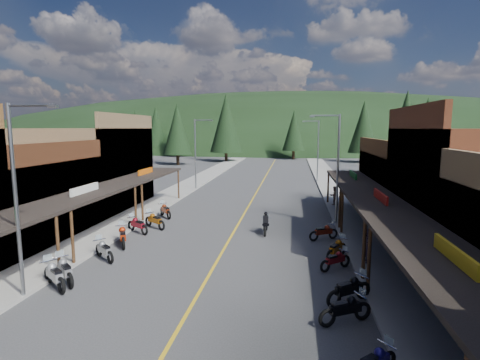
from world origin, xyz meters
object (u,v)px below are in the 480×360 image
at_px(pine_5, 427,124).
at_px(pine_3, 294,130).
at_px(pine_2, 226,123).
at_px(pine_7, 156,127).
at_px(streetlight_3, 317,148).
at_px(bike_east_7, 335,259).
at_px(pine_10, 177,129).
at_px(pedestrian_east_a, 367,246).
at_px(pine_8, 136,134).
at_px(bike_west_5, 54,274).
at_px(streetlight_0, 18,193).
at_px(bike_east_6, 349,288).
at_px(rider_on_bike, 266,225).
at_px(pine_1, 178,127).
at_px(bike_east_9, 324,231).
at_px(streetlight_1, 196,151).
at_px(streetlight_2, 336,164).
at_px(pine_0, 101,130).
at_px(shop_west_3, 91,168).
at_px(bike_east_8, 336,248).
at_px(bike_west_8, 123,235).
at_px(shop_west_2, 11,200).
at_px(bike_west_7, 104,249).
at_px(shop_east_3, 419,186).
at_px(bike_west_10, 155,220).
at_px(pedestrian_east_b, 334,195).
at_px(bike_west_6, 65,269).
at_px(pine_4, 364,127).
at_px(bike_west_11, 165,210).
at_px(pine_9, 419,132).
at_px(bike_west_9, 138,224).
at_px(bike_east_5, 345,308).
at_px(pine_11, 406,127).

bearing_deg(pine_5, pine_3, -168.69).
height_order(pine_2, pine_7, pine_2).
relative_size(streetlight_3, bike_east_7, 4.15).
distance_m(streetlight_3, pine_10, 32.06).
xyz_separation_m(pine_5, pedestrian_east_a, (-26.24, -72.05, -6.97)).
xyz_separation_m(pine_8, bike_west_5, (15.59, -44.92, -5.31)).
height_order(streetlight_0, pine_8, pine_8).
relative_size(streetlight_3, bike_east_6, 3.55).
bearing_deg(rider_on_bike, bike_east_7, -57.30).
bearing_deg(pine_1, bike_east_9, -65.59).
height_order(bike_west_5, pedestrian_east_a, pedestrian_east_a).
bearing_deg(rider_on_bike, pine_10, 113.60).
bearing_deg(pine_5, streetlight_1, -129.32).
xyz_separation_m(streetlight_2, pine_0, (-46.95, 54.00, 2.02)).
bearing_deg(shop_west_3, streetlight_0, -68.45).
distance_m(streetlight_2, bike_east_8, 8.31).
xyz_separation_m(streetlight_0, bike_west_8, (0.82, 7.21, -3.79)).
relative_size(shop_west_2, bike_west_7, 5.13).
relative_size(pine_5, pine_7, 1.12).
bearing_deg(shop_east_3, bike_west_10, -162.64).
height_order(bike_west_7, bike_east_9, bike_west_7).
relative_size(streetlight_3, pedestrian_east_b, 4.72).
bearing_deg(pine_0, bike_west_6, -63.07).
xyz_separation_m(bike_west_7, pedestrian_east_b, (13.67, 15.96, 0.39)).
bearing_deg(bike_west_7, pine_2, 43.88).
height_order(pine_4, pedestrian_east_b, pine_4).
distance_m(pine_1, pine_8, 30.09).
height_order(pine_1, bike_east_6, pine_1).
bearing_deg(bike_west_11, streetlight_1, 55.03).
distance_m(pine_9, bike_west_9, 51.39).
height_order(pine_0, pine_2, pine_2).
bearing_deg(pine_1, shop_west_2, -81.47).
xyz_separation_m(streetlight_1, bike_east_9, (12.87, -17.92, -3.89)).
bearing_deg(bike_west_8, bike_east_5, -60.01).
height_order(pine_7, bike_west_11, pine_7).
bearing_deg(pine_7, bike_east_7, -63.65).
bearing_deg(shop_west_3, pine_10, 96.22).
relative_size(shop_east_3, bike_east_5, 5.13).
relative_size(pine_10, bike_east_5, 5.46).
bearing_deg(bike_west_9, pedestrian_east_a, -72.66).
relative_size(pine_5, pedestrian_east_b, 8.27).
distance_m(bike_west_7, bike_west_11, 9.75).
height_order(shop_west_3, pine_5, pine_5).
distance_m(pine_5, bike_west_10, 78.00).
relative_size(streetlight_1, pine_2, 0.57).
bearing_deg(bike_west_10, pine_11, -3.16).
height_order(pine_0, bike_west_5, pine_0).
xyz_separation_m(bike_west_10, pedestrian_east_a, (13.41, -5.28, 0.39)).
xyz_separation_m(pine_5, pine_7, (-66.00, 4.00, -0.75)).
relative_size(pine_8, pine_11, 0.81).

